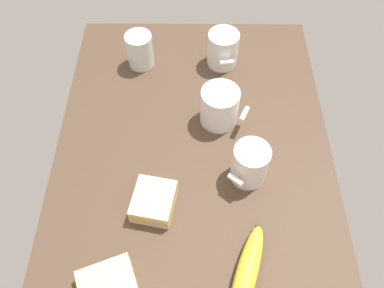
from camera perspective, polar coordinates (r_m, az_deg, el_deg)
The scene contains 7 objects.
tabletop at distance 90.26cm, azimuth 0.00°, elevation -1.41°, with size 90.00×64.00×2.00cm, color #4C3828.
coffee_mug_black at distance 91.15cm, azimuth 3.93°, elevation 5.60°, with size 9.20×11.49×9.66cm.
coffee_mug_milky at distance 82.62cm, azimuth 8.33°, elevation -2.91°, with size 9.51×8.93×9.82cm.
coffee_mug_spare at distance 104.81cm, azimuth 4.42°, elevation 13.87°, with size 10.33×8.09×9.54cm.
sandwich_side at distance 81.19cm, azimuth -5.88°, elevation -8.44°, with size 10.56×9.83×4.40cm.
glass_of_milk at distance 105.71cm, azimuth -7.85°, elevation 13.38°, with size 6.99×6.99×9.37cm.
banana at distance 76.40cm, azimuth 7.80°, elevation -18.61°, with size 20.82×10.54×4.07cm.
Camera 1 is at (-48.39, -0.29, 77.20)cm, focal length 36.09 mm.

